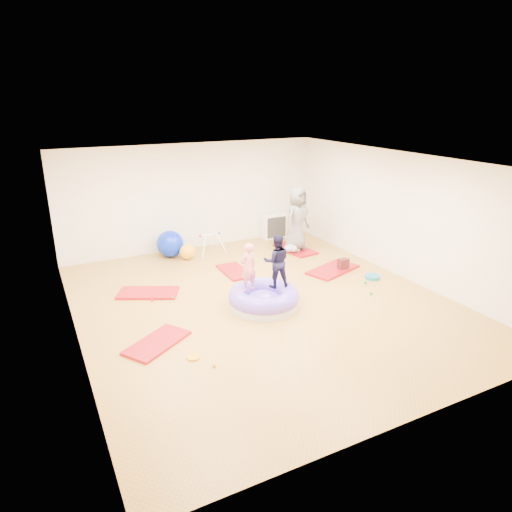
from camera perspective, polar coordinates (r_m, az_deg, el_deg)
name	(u,v)px	position (r m, az deg, el deg)	size (l,w,h in m)	color
room	(263,236)	(8.73, 0.89, 2.51)	(7.01, 8.01, 2.81)	#C5853E
gym_mat_front_left	(157,343)	(7.96, -12.26, -10.55)	(1.15, 0.57, 0.05)	#A2012B
gym_mat_mid_left	(148,293)	(9.87, -13.34, -4.50)	(1.23, 0.62, 0.05)	#A2012B
gym_mat_center_back	(235,271)	(10.78, -2.69, -1.91)	(1.09, 0.54, 0.05)	#A2012B
gym_mat_right	(333,270)	(11.00, 9.56, -1.69)	(1.31, 0.66, 0.05)	#A2012B
gym_mat_rear_right	(295,249)	(12.34, 4.91, 0.86)	(1.25, 0.62, 0.05)	#A2012B
inflatable_cushion	(264,298)	(9.00, 0.96, -5.32)	(1.40, 1.40, 0.44)	silver
child_pink	(248,265)	(8.70, -0.99, -1.12)	(0.35, 0.23, 0.97)	#F47981
child_navy	(277,259)	(8.87, 2.60, -0.37)	(0.52, 0.41, 1.07)	black
adult_caregiver	(297,219)	(12.02, 5.15, 4.63)	(0.82, 0.53, 1.67)	slate
infant	(291,248)	(11.99, 4.44, 1.01)	(0.37, 0.37, 0.22)	#92C8F2
ball_pit_balls	(262,296)	(9.44, 0.72, -5.04)	(4.52, 3.35, 0.06)	green
exercise_ball_blue	(170,244)	(11.90, -10.69, 1.50)	(0.69, 0.69, 0.69)	#0926DC
exercise_ball_orange	(187,252)	(11.68, -8.57, 0.54)	(0.40, 0.40, 0.40)	#FFA814
infant_play_gym	(210,241)	(11.96, -5.78, 1.93)	(0.71, 0.67, 0.54)	white
cube_shelf	(274,226)	(13.31, 2.25, 3.76)	(0.70, 0.34, 0.70)	white
balance_disc	(372,277)	(10.72, 14.34, -2.55)	(0.34, 0.34, 0.08)	teal
backpack	(343,265)	(11.02, 10.84, -1.07)	(0.25, 0.16, 0.29)	maroon
yellow_toy	(193,357)	(7.48, -7.84, -12.43)	(0.21, 0.21, 0.03)	#FBA417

